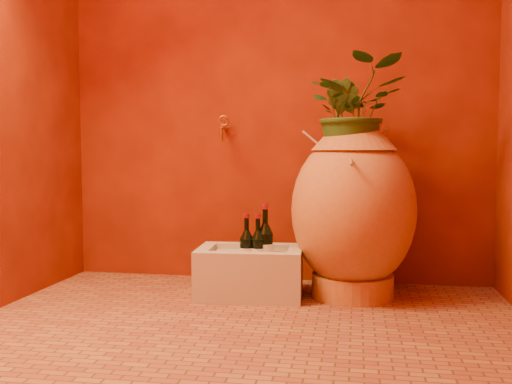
% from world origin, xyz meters
% --- Properties ---
extents(floor, '(2.50, 2.50, 0.00)m').
position_xyz_m(floor, '(0.00, 0.00, 0.00)').
color(floor, '#975B31').
rests_on(floor, ground).
extents(wall_back, '(2.50, 0.02, 2.50)m').
position_xyz_m(wall_back, '(0.00, 1.00, 1.25)').
color(wall_back, '#611605').
rests_on(wall_back, ground).
extents(amphora, '(0.87, 0.87, 0.94)m').
position_xyz_m(amphora, '(0.46, 0.65, 0.47)').
color(amphora, '#BB7834').
rests_on(amphora, floor).
extents(stone_basin, '(0.57, 0.41, 0.26)m').
position_xyz_m(stone_basin, '(-0.08, 0.57, 0.12)').
color(stone_basin, '#BFB39E').
rests_on(stone_basin, floor).
extents(wine_bottle_a, '(0.09, 0.09, 0.35)m').
position_xyz_m(wine_bottle_a, '(0.00, 0.58, 0.27)').
color(wine_bottle_a, black).
rests_on(wine_bottle_a, stone_basin).
extents(wine_bottle_b, '(0.07, 0.07, 0.30)m').
position_xyz_m(wine_bottle_b, '(-0.09, 0.55, 0.25)').
color(wine_bottle_b, black).
rests_on(wine_bottle_b, stone_basin).
extents(wine_bottle_c, '(0.07, 0.07, 0.30)m').
position_xyz_m(wine_bottle_c, '(-0.03, 0.55, 0.25)').
color(wine_bottle_c, black).
rests_on(wine_bottle_c, stone_basin).
extents(wall_tap, '(0.07, 0.14, 0.15)m').
position_xyz_m(wall_tap, '(-0.30, 0.92, 0.92)').
color(wall_tap, '#A56826').
rests_on(wall_tap, wall_back).
extents(plant_main, '(0.56, 0.51, 0.55)m').
position_xyz_m(plant_main, '(0.46, 0.65, 0.98)').
color(plant_main, '#254B1B').
rests_on(plant_main, amphora).
extents(plant_side, '(0.27, 0.28, 0.39)m').
position_xyz_m(plant_side, '(0.40, 0.60, 0.94)').
color(plant_side, '#254B1B').
rests_on(plant_side, amphora).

